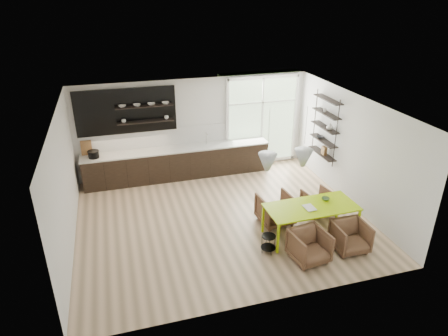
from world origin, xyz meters
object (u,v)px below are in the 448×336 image
(armchair_back_right, at_px, (317,202))
(armchair_front_left, at_px, (309,246))
(armchair_front_right, at_px, (350,237))
(armchair_back_left, at_px, (275,209))
(dining_table, at_px, (311,208))
(wire_stool, at_px, (268,242))

(armchair_back_right, distance_m, armchair_front_left, 2.03)
(armchair_front_left, relative_size, armchair_front_right, 1.03)
(armchair_front_left, distance_m, armchair_front_right, 1.03)
(armchair_back_left, xyz_separation_m, armchair_front_right, (1.14, -1.49, -0.03))
(dining_table, bearing_deg, armchair_back_left, 126.55)
(armchair_front_right, bearing_deg, armchair_back_left, 128.54)
(armchair_back_left, distance_m, wire_stool, 1.24)
(armchair_front_left, bearing_deg, armchair_back_right, 49.32)
(armchair_front_left, xyz_separation_m, wire_stool, (-0.72, 0.49, -0.07))
(armchair_back_right, bearing_deg, wire_stool, 25.00)
(armchair_back_right, bearing_deg, armchair_back_left, -2.13)
(armchair_front_left, xyz_separation_m, armchair_front_right, (1.03, 0.08, -0.01))
(armchair_back_left, relative_size, armchair_back_right, 1.19)
(armchair_front_right, distance_m, wire_stool, 1.80)
(dining_table, xyz_separation_m, armchair_front_left, (-0.45, -0.84, -0.37))
(armchair_back_left, height_order, armchair_back_right, armchair_back_left)
(armchair_front_left, height_order, armchair_front_right, armchair_front_left)
(dining_table, height_order, armchair_front_right, dining_table)
(armchair_back_left, relative_size, armchair_front_right, 1.10)
(armchair_front_left, bearing_deg, armchair_back_left, 86.26)
(armchair_back_left, bearing_deg, dining_table, 122.58)
(armchair_back_right, height_order, armchair_front_left, armchair_front_left)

